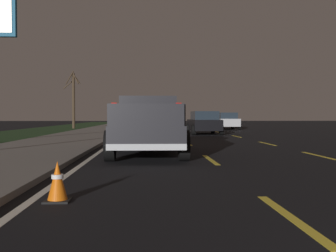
# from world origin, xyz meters

# --- Properties ---
(ground) EXTENTS (144.00, 144.00, 0.00)m
(ground) POSITION_xyz_m (27.00, 0.00, 0.00)
(ground) COLOR black
(sidewalk_shoulder) EXTENTS (108.00, 4.00, 0.12)m
(sidewalk_shoulder) POSITION_xyz_m (27.00, 7.45, 0.06)
(sidewalk_shoulder) COLOR slate
(sidewalk_shoulder) RESTS_ON ground
(grass_verge) EXTENTS (108.00, 6.00, 0.01)m
(grass_verge) POSITION_xyz_m (27.00, 12.45, 0.00)
(grass_verge) COLOR #1E3819
(grass_verge) RESTS_ON ground
(lane_markings) EXTENTS (108.00, 7.04, 0.01)m
(lane_markings) POSITION_xyz_m (30.80, 3.01, 0.00)
(lane_markings) COLOR yellow
(lane_markings) RESTS_ON ground
(pickup_truck) EXTENTS (5.44, 2.31, 1.87)m
(pickup_truck) POSITION_xyz_m (11.46, 3.50, 0.91)
(pickup_truck) COLOR #232328
(pickup_truck) RESTS_ON ground
(sedan_silver) EXTENTS (4.43, 2.07, 1.54)m
(sedan_silver) POSITION_xyz_m (35.09, -3.74, 0.78)
(sedan_silver) COLOR #B2B5BA
(sedan_silver) RESTS_ON ground
(sedan_black) EXTENTS (4.43, 2.07, 1.54)m
(sedan_black) POSITION_xyz_m (25.19, -0.24, 0.78)
(sedan_black) COLOR black
(sedan_black) RESTS_ON ground
(bare_tree_far) EXTENTS (1.20, 1.67, 5.69)m
(bare_tree_far) POSITION_xyz_m (37.77, 10.95, 2.95)
(bare_tree_far) COLOR #423323
(bare_tree_far) RESTS_ON ground
(traffic_cone_near) EXTENTS (0.36, 0.36, 0.58)m
(traffic_cone_near) POSITION_xyz_m (4.37, 4.76, 0.28)
(traffic_cone_near) COLOR black
(traffic_cone_near) RESTS_ON ground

